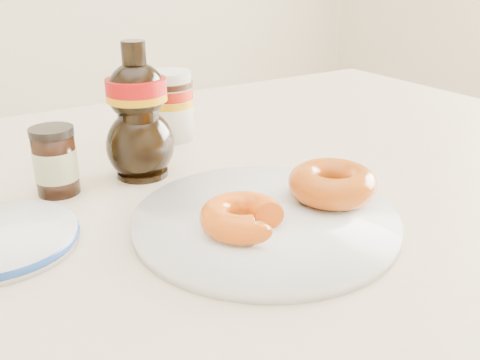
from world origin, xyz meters
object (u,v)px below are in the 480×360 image
plate (265,220)px  donut_whole (332,183)px  donut_bitten (242,217)px  dark_jar (55,162)px  nutella_jar (169,103)px  dining_table (188,247)px  syrup_bottle (138,111)px

plate → donut_whole: bearing=-3.1°
donut_bitten → dark_jar: bearing=140.6°
donut_whole → nutella_jar: size_ratio=0.94×
dining_table → donut_whole: size_ratio=14.32×
plate → nutella_jar: size_ratio=2.67×
dining_table → donut_bitten: size_ratio=16.75×
plate → syrup_bottle: bearing=104.8°
nutella_jar → syrup_bottle: 0.16m
syrup_bottle → donut_bitten: bearing=-86.4°
plate → nutella_jar: nutella_jar is taller
donut_whole → nutella_jar: nutella_jar is taller
nutella_jar → dark_jar: (-0.20, -0.12, -0.02)m
dining_table → plate: size_ratio=5.02×
dining_table → donut_bitten: (-0.01, -0.15, 0.11)m
plate → dining_table: bearing=101.2°
donut_bitten → donut_whole: donut_whole is taller
dining_table → dark_jar: size_ratio=17.15×
donut_bitten → donut_whole: (0.13, 0.01, 0.00)m
nutella_jar → plate: bearing=-97.7°
donut_whole → nutella_jar: bearing=97.4°
dining_table → donut_bitten: bearing=-95.0°
plate → donut_bitten: 0.05m
donut_bitten → dark_jar: size_ratio=1.02×
plate → syrup_bottle: 0.22m
donut_whole → donut_bitten: bearing=-174.5°
donut_bitten → dark_jar: dark_jar is taller
donut_bitten → donut_whole: size_ratio=0.85×
donut_bitten → syrup_bottle: size_ratio=0.49×
plate → dark_jar: dark_jar is taller
nutella_jar → syrup_bottle: (-0.10, -0.12, 0.03)m
dining_table → syrup_bottle: bearing=111.4°
dining_table → plate: 0.16m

